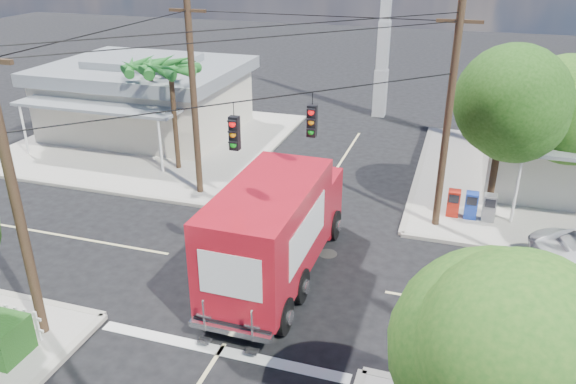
% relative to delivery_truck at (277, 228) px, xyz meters
% --- Properties ---
extents(ground, '(120.00, 120.00, 0.00)m').
position_rel_delivery_truck_xyz_m(ground, '(-0.28, 0.11, -1.84)').
color(ground, black).
rests_on(ground, ground).
extents(sidewalk_ne, '(14.12, 14.12, 0.14)m').
position_rel_delivery_truck_xyz_m(sidewalk_ne, '(10.60, 10.99, -1.77)').
color(sidewalk_ne, '#A8A398').
rests_on(sidewalk_ne, ground).
extents(sidewalk_nw, '(14.12, 14.12, 0.14)m').
position_rel_delivery_truck_xyz_m(sidewalk_nw, '(-11.15, 10.99, -1.77)').
color(sidewalk_nw, '#A8A398').
rests_on(sidewalk_nw, ground).
extents(road_markings, '(32.00, 32.00, 0.01)m').
position_rel_delivery_truck_xyz_m(road_markings, '(-0.28, -1.37, -1.84)').
color(road_markings, beige).
rests_on(road_markings, ground).
extents(building_nw, '(10.80, 10.20, 4.30)m').
position_rel_delivery_truck_xyz_m(building_nw, '(-12.28, 12.57, 0.38)').
color(building_nw, beige).
rests_on(building_nw, sidewalk_nw).
extents(radio_tower, '(0.80, 0.80, 17.00)m').
position_rel_delivery_truck_xyz_m(radio_tower, '(0.22, 20.11, 3.80)').
color(radio_tower, silver).
rests_on(radio_tower, ground).
extents(tree_ne_front, '(4.21, 4.14, 6.66)m').
position_rel_delivery_truck_xyz_m(tree_ne_front, '(6.93, 6.86, 2.93)').
color(tree_ne_front, '#422D1C').
rests_on(tree_ne_front, sidewalk_ne).
extents(tree_ne_back, '(3.77, 3.66, 5.82)m').
position_rel_delivery_truck_xyz_m(tree_ne_back, '(9.53, 9.07, 2.35)').
color(tree_ne_back, '#422D1C').
rests_on(tree_ne_back, sidewalk_ne).
extents(tree_se, '(3.67, 3.54, 5.62)m').
position_rel_delivery_truck_xyz_m(tree_se, '(6.73, -7.13, 2.20)').
color(tree_se, '#422D1C').
rests_on(tree_se, sidewalk_se).
extents(palm_nw_front, '(3.01, 3.08, 5.59)m').
position_rel_delivery_truck_xyz_m(palm_nw_front, '(-7.78, 7.61, 3.20)').
color(palm_nw_front, '#422D1C').
rests_on(palm_nw_front, sidewalk_nw).
extents(palm_nw_back, '(3.01, 3.08, 5.19)m').
position_rel_delivery_truck_xyz_m(palm_nw_back, '(-9.78, 9.11, 2.83)').
color(palm_nw_back, '#422D1C').
rests_on(palm_nw_back, sidewalk_nw).
extents(utility_poles, '(12.00, 10.68, 9.00)m').
position_rel_delivery_truck_xyz_m(utility_poles, '(-1.86, 1.71, 2.83)').
color(utility_poles, '#473321').
rests_on(utility_poles, ground).
extents(vending_boxes, '(1.90, 0.50, 1.10)m').
position_rel_delivery_truck_xyz_m(vending_boxes, '(6.22, 6.31, -1.15)').
color(vending_boxes, '#AD1C0F').
rests_on(vending_boxes, sidewalk_ne).
extents(delivery_truck, '(2.80, 8.43, 3.62)m').
position_rel_delivery_truck_xyz_m(delivery_truck, '(0.00, 0.00, 0.00)').
color(delivery_truck, black).
rests_on(delivery_truck, ground).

